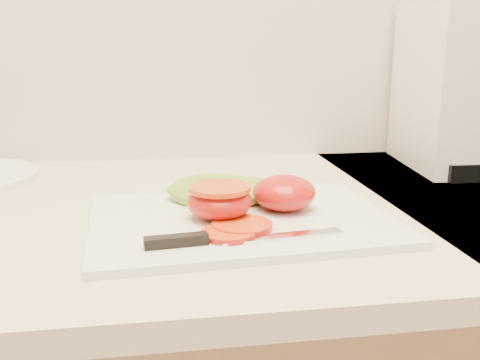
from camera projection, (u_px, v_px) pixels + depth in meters
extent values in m
cube|color=beige|center=(268.00, 211.00, 0.78)|extent=(3.92, 0.65, 0.03)
cube|color=white|center=(241.00, 220.00, 0.68)|extent=(0.39, 0.29, 0.01)
ellipsoid|color=red|center=(284.00, 193.00, 0.70)|extent=(0.08, 0.08, 0.05)
ellipsoid|color=red|center=(220.00, 202.00, 0.66)|extent=(0.08, 0.08, 0.04)
cylinder|color=#C93304|center=(219.00, 188.00, 0.66)|extent=(0.08, 0.08, 0.01)
cylinder|color=#D14A1A|center=(242.00, 226.00, 0.63)|extent=(0.07, 0.07, 0.01)
cylinder|color=#D14A1A|center=(229.00, 233.00, 0.61)|extent=(0.06, 0.06, 0.01)
ellipsoid|color=#91BE32|center=(218.00, 191.00, 0.74)|extent=(0.16, 0.13, 0.03)
ellipsoid|color=#91BE32|center=(250.00, 190.00, 0.76)|extent=(0.12, 0.11, 0.02)
cube|color=silver|center=(283.00, 236.00, 0.60)|extent=(0.14, 0.03, 0.00)
cube|color=black|center=(176.00, 241.00, 0.57)|extent=(0.07, 0.02, 0.01)
cube|color=white|center=(468.00, 85.00, 0.97)|extent=(0.23, 0.27, 0.30)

